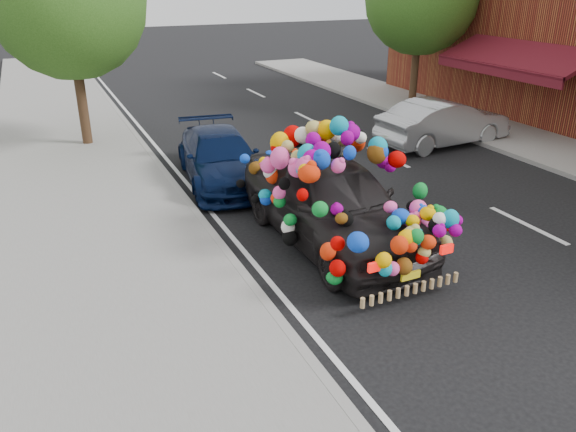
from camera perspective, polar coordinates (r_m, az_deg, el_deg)
name	(u,v)px	position (r m, az deg, el deg)	size (l,w,h in m)	color
ground	(375,260)	(10.06, 8.81, -4.40)	(100.00, 100.00, 0.00)	black
sidewalk	(127,312)	(8.71, -16.07, -9.38)	(4.00, 60.00, 0.12)	gray
kerb	(250,284)	(9.09, -3.84, -6.93)	(0.15, 60.00, 0.13)	gray
footpath_far	(568,154)	(17.43, 26.60, 5.62)	(3.00, 40.00, 0.12)	gray
lane_markings	(527,225)	(12.26, 23.12, -0.83)	(6.00, 50.00, 0.01)	silver
tree_near_sidewalk	(67,0)	(16.94, -21.52, 19.77)	(4.20, 4.20, 6.13)	#332114
plush_art_car	(332,183)	(10.19, 4.48, 3.39)	(2.40, 5.02, 2.28)	black
navy_sedan	(220,158)	(13.58, -6.89, 5.90)	(1.70, 4.19, 1.22)	#051131
silver_hatchback	(443,123)	(17.15, 15.51, 9.13)	(1.42, 4.07, 1.34)	#A0A2A6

